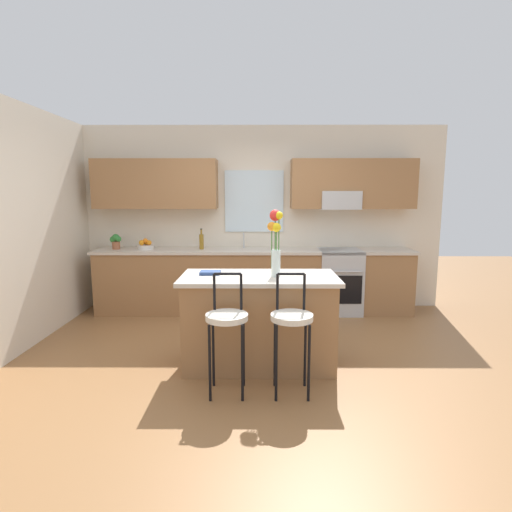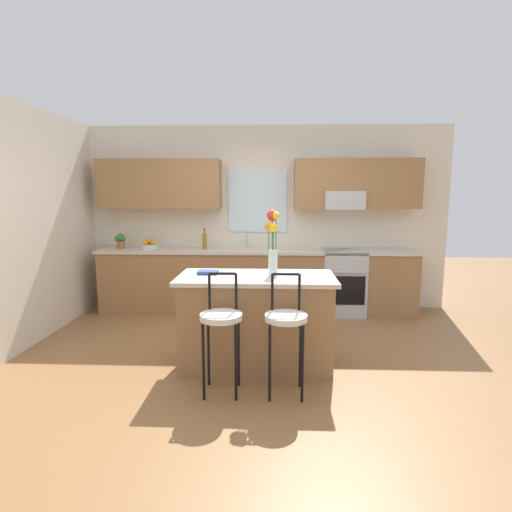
% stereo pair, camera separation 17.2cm
% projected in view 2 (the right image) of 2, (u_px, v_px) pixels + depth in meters
% --- Properties ---
extents(ground_plane, '(14.00, 14.00, 0.00)m').
position_uv_depth(ground_plane, '(251.00, 357.00, 4.32)').
color(ground_plane, olive).
extents(wall_left, '(0.12, 4.60, 2.70)m').
position_uv_depth(wall_left, '(22.00, 227.00, 4.52)').
color(wall_left, beige).
rests_on(wall_left, ground).
extents(back_wall_assembly, '(5.60, 0.50, 2.70)m').
position_uv_depth(back_wall_assembly, '(259.00, 207.00, 6.05)').
color(back_wall_assembly, beige).
rests_on(back_wall_assembly, ground).
extents(counter_run, '(4.56, 0.64, 0.92)m').
position_uv_depth(counter_run, '(257.00, 280.00, 5.93)').
color(counter_run, '#996B42').
rests_on(counter_run, ground).
extents(sink_faucet, '(0.02, 0.13, 0.23)m').
position_uv_depth(sink_faucet, '(247.00, 238.00, 5.98)').
color(sink_faucet, '#B7BABC').
rests_on(sink_faucet, counter_run).
extents(oven_range, '(0.60, 0.64, 0.92)m').
position_uv_depth(oven_range, '(342.00, 282.00, 5.85)').
color(oven_range, '#B7BABC').
rests_on(oven_range, ground).
extents(kitchen_island, '(1.53, 0.74, 0.92)m').
position_uv_depth(kitchen_island, '(256.00, 321.00, 4.05)').
color(kitchen_island, '#996B42').
rests_on(kitchen_island, ground).
extents(bar_stool_near, '(0.36, 0.36, 1.04)m').
position_uv_depth(bar_stool_near, '(221.00, 322.00, 3.46)').
color(bar_stool_near, black).
rests_on(bar_stool_near, ground).
extents(bar_stool_middle, '(0.36, 0.36, 1.04)m').
position_uv_depth(bar_stool_middle, '(286.00, 323.00, 3.44)').
color(bar_stool_middle, black).
rests_on(bar_stool_middle, ground).
extents(flower_vase, '(0.15, 0.15, 0.65)m').
position_uv_depth(flower_vase, '(273.00, 238.00, 3.89)').
color(flower_vase, silver).
rests_on(flower_vase, kitchen_island).
extents(cookbook, '(0.20, 0.15, 0.03)m').
position_uv_depth(cookbook, '(208.00, 272.00, 4.07)').
color(cookbook, navy).
rests_on(cookbook, kitchen_island).
extents(fruit_bowl_oranges, '(0.24, 0.24, 0.16)m').
position_uv_depth(fruit_bowl_oranges, '(150.00, 245.00, 5.92)').
color(fruit_bowl_oranges, silver).
rests_on(fruit_bowl_oranges, counter_run).
extents(bottle_olive_oil, '(0.06, 0.06, 0.30)m').
position_uv_depth(bottle_olive_oil, '(205.00, 241.00, 5.87)').
color(bottle_olive_oil, olive).
rests_on(bottle_olive_oil, counter_run).
extents(potted_plant_small, '(0.17, 0.11, 0.22)m').
position_uv_depth(potted_plant_small, '(120.00, 240.00, 5.92)').
color(potted_plant_small, '#9E5B3D').
rests_on(potted_plant_small, counter_run).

